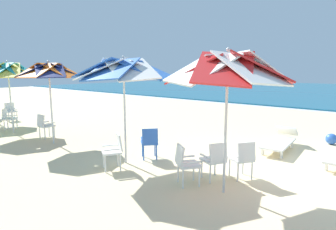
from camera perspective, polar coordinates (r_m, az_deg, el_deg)
The scene contains 15 objects.
ground_plane at distance 7.36m, azimuth 21.55°, elevation -10.38°, with size 80.00×80.00×0.00m, color beige.
beach_umbrella_0 at distance 5.25m, azimuth 12.28°, elevation 9.20°, with size 2.42×2.42×2.80m.
plastic_chair_0 at distance 5.83m, azimuth 3.66°, elevation -9.74°, with size 0.62×0.63×0.87m.
plastic_chair_1 at distance 6.13m, azimuth 9.68°, elevation -8.88°, with size 0.61×0.59×0.87m.
plastic_chair_2 at distance 6.34m, azimuth 15.25°, elevation -8.47°, with size 0.62×0.61×0.87m.
beach_umbrella_1 at distance 6.97m, azimuth -9.18°, elevation 9.15°, with size 2.57×2.57×2.75m.
plastic_chair_3 at distance 6.84m, azimuth -11.09°, elevation -6.99°, with size 0.61×0.62×0.87m.
plastic_chair_4 at distance 7.48m, azimuth -3.85°, elevation -5.43°, with size 0.63×0.63×0.87m.
beach_umbrella_2 at distance 9.60m, azimuth -23.49°, elevation 8.30°, with size 2.09×2.09×2.71m.
plastic_chair_5 at distance 10.61m, azimuth -24.22°, elevation -1.85°, with size 0.46×0.49×0.87m.
beach_umbrella_3 at distance 12.01m, azimuth -30.28°, elevation 7.89°, with size 2.17×2.17×2.77m.
plastic_chair_6 at distance 12.88m, azimuth -30.23°, elevation -0.47°, with size 0.63×0.63×0.87m.
plastic_chair_8 at distance 15.19m, azimuth -29.84°, elevation 0.86°, with size 0.49×0.46×0.87m.
sun_lounger_1 at distance 9.04m, azimuth 22.23°, elevation -4.94°, with size 0.79×2.19×0.62m.
beach_ball at distance 10.47m, azimuth 30.78°, elevation -4.29°, with size 0.35×0.35×0.35m, color blue.
Camera 1 is at (2.14, -6.62, 2.39)m, focal length 29.38 mm.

